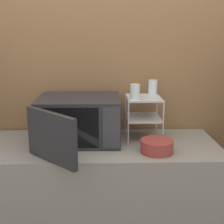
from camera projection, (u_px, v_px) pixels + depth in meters
The scene contains 7 objects.
wall_back at pixel (102, 74), 2.24m from camera, with size 8.00×0.06×2.60m.
counter at pixel (102, 206), 2.12m from camera, with size 1.50×0.61×0.90m.
microwave at pixel (78, 120), 2.02m from camera, with size 0.55×0.71×0.29m.
dish_rack at pixel (144, 109), 2.08m from camera, with size 0.23×0.26×0.28m.
glass_front_left at pixel (135, 92), 1.96m from camera, with size 0.06×0.06×0.10m.
glass_back_right at pixel (153, 87), 2.14m from camera, with size 0.06×0.06×0.10m.
bowl at pixel (157, 146), 1.86m from camera, with size 0.20×0.20×0.08m.
Camera 1 is at (0.01, -1.59, 1.59)m, focal length 50.00 mm.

